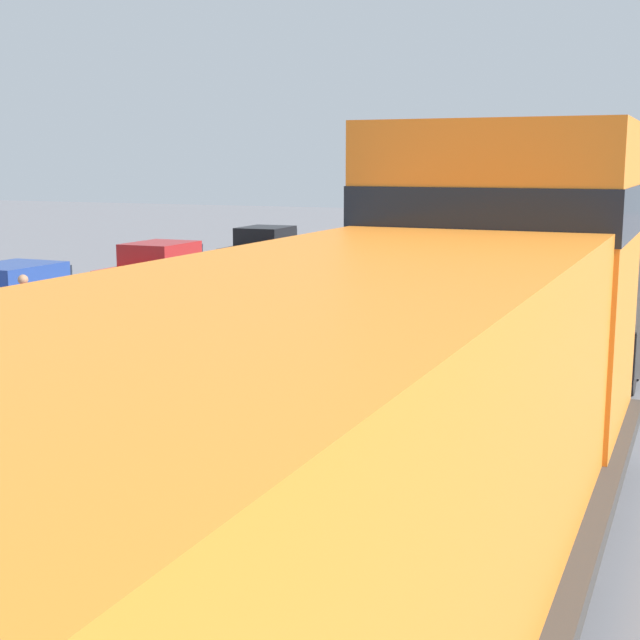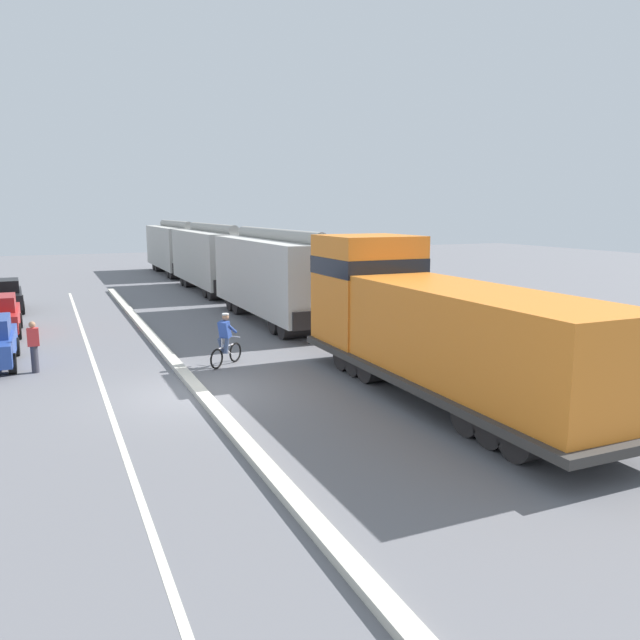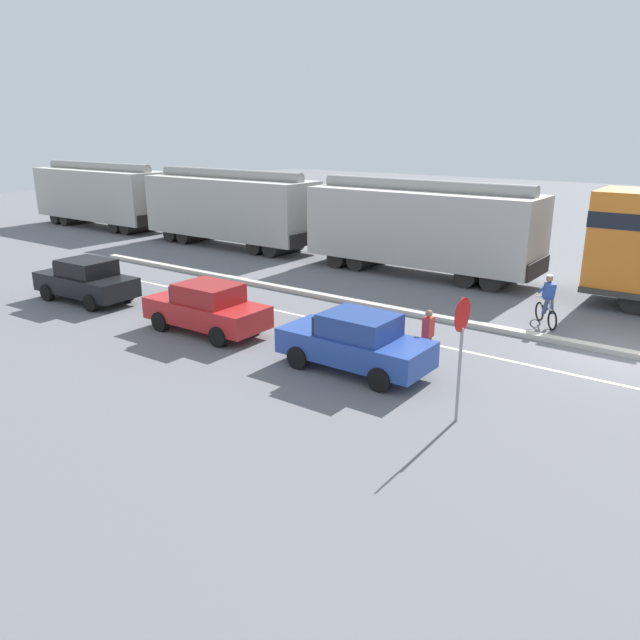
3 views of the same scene
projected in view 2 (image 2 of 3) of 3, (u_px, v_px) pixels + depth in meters
name	position (u px, v px, depth m)	size (l,w,h in m)	color
ground_plane	(199.00, 394.00, 17.17)	(120.00, 120.00, 0.00)	slate
median_curb	(161.00, 348.00, 22.56)	(0.36, 36.00, 0.16)	beige
lane_stripe	(91.00, 356.00, 21.62)	(0.14, 36.00, 0.01)	silver
locomotive	(429.00, 329.00, 17.00)	(3.10, 11.61, 4.20)	orange
hopper_car_lead	(277.00, 276.00, 27.90)	(2.90, 10.60, 4.18)	#BAB8B0
hopper_car_middle	(213.00, 258.00, 38.35)	(2.90, 10.60, 4.18)	#B3B1A9
hopper_car_trailing	(176.00, 248.00, 48.80)	(2.90, 10.60, 4.18)	#B5B2AB
parked_car_black	(3.00, 296.00, 30.79)	(1.97, 4.27, 1.62)	black
cyclist	(225.00, 341.00, 20.15)	(1.36, 1.14, 1.71)	black
pedestrian_by_cars	(34.00, 346.00, 19.26)	(0.34, 0.22, 1.62)	#33333D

